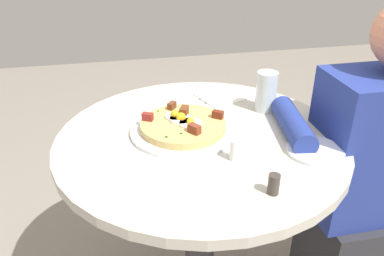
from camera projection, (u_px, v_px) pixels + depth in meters
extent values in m
cylinder|color=beige|center=(201.00, 140.00, 1.17)|extent=(0.86, 0.86, 0.03)
cylinder|color=#333338|center=(200.00, 234.00, 1.35)|extent=(0.10, 0.10, 0.72)
cube|color=#2D2D33|center=(350.00, 255.00, 1.44)|extent=(0.32, 0.28, 0.45)
cube|color=navy|center=(378.00, 146.00, 1.22)|extent=(0.38, 0.22, 0.48)
cylinder|color=navy|center=(293.00, 124.00, 1.16)|extent=(0.11, 0.27, 0.07)
cylinder|color=white|center=(183.00, 130.00, 1.18)|extent=(0.32, 0.32, 0.01)
cylinder|color=tan|center=(183.00, 125.00, 1.17)|extent=(0.26, 0.26, 0.02)
cylinder|color=white|center=(181.00, 119.00, 1.18)|extent=(0.07, 0.07, 0.01)
sphere|color=yellow|center=(181.00, 117.00, 1.17)|extent=(0.03, 0.03, 0.03)
cylinder|color=white|center=(191.00, 123.00, 1.15)|extent=(0.07, 0.07, 0.01)
sphere|color=yellow|center=(191.00, 122.00, 1.15)|extent=(0.02, 0.02, 0.02)
cylinder|color=white|center=(175.00, 116.00, 1.19)|extent=(0.06, 0.06, 0.01)
sphere|color=yellow|center=(175.00, 114.00, 1.19)|extent=(0.03, 0.03, 0.03)
cube|color=maroon|center=(218.00, 114.00, 1.19)|extent=(0.04, 0.03, 0.02)
cube|color=maroon|center=(148.00, 117.00, 1.17)|extent=(0.04, 0.03, 0.02)
cube|color=brown|center=(184.00, 111.00, 1.20)|extent=(0.04, 0.04, 0.03)
cube|color=brown|center=(194.00, 129.00, 1.10)|extent=(0.04, 0.04, 0.03)
cube|color=brown|center=(172.00, 106.00, 1.24)|extent=(0.03, 0.03, 0.02)
cube|color=#387F2D|center=(158.00, 111.00, 1.23)|extent=(0.01, 0.01, 0.00)
cube|color=#387F2D|center=(166.00, 137.00, 1.08)|extent=(0.01, 0.01, 0.00)
cube|color=#387F2D|center=(181.00, 133.00, 1.10)|extent=(0.01, 0.01, 0.00)
cylinder|color=white|center=(315.00, 151.00, 1.08)|extent=(0.16, 0.16, 0.01)
cube|color=white|center=(223.00, 96.00, 1.42)|extent=(0.21, 0.19, 0.00)
cube|color=silver|center=(220.00, 93.00, 1.43)|extent=(0.17, 0.07, 0.00)
cube|color=silver|center=(226.00, 96.00, 1.40)|extent=(0.17, 0.07, 0.00)
cylinder|color=silver|center=(266.00, 92.00, 1.29)|extent=(0.07, 0.07, 0.13)
cylinder|color=white|center=(235.00, 150.00, 1.04)|extent=(0.03, 0.03, 0.06)
cylinder|color=#3F3833|center=(274.00, 184.00, 0.91)|extent=(0.03, 0.03, 0.05)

